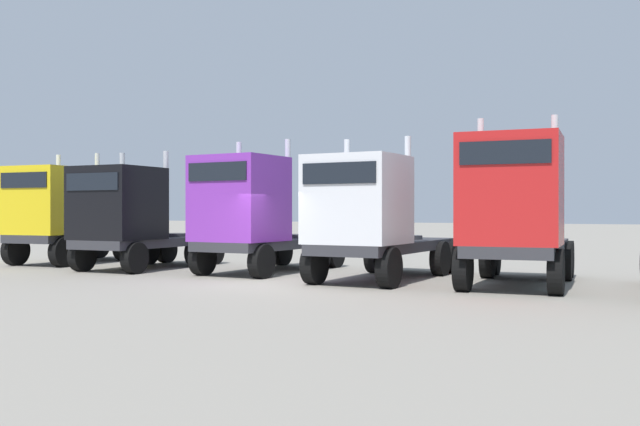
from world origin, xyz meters
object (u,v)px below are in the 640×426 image
object	(u,v)px
semi_truck_black	(129,217)
semi_truck_red	(514,211)
semi_truck_white	(370,218)
semi_truck_yellow	(61,213)
semi_truck_purple	(251,214)

from	to	relation	value
semi_truck_black	semi_truck_red	distance (m)	12.78
semi_truck_black	semi_truck_white	distance (m)	8.82
semi_truck_white	semi_truck_red	size ratio (longest dim) A/B	1.01
semi_truck_black	semi_truck_white	bearing A→B (deg)	88.04
semi_truck_yellow	semi_truck_red	bearing A→B (deg)	82.49
semi_truck_yellow	semi_truck_black	size ratio (longest dim) A/B	1.04
semi_truck_purple	semi_truck_white	size ratio (longest dim) A/B	0.92
semi_truck_white	semi_truck_black	bearing A→B (deg)	-88.94
semi_truck_purple	semi_truck_white	xyz separation A→B (m)	(4.36, -0.51, -0.10)
semi_truck_purple	semi_truck_yellow	bearing A→B (deg)	-90.51
semi_truck_purple	semi_truck_red	distance (m)	8.32
semi_truck_yellow	semi_truck_white	size ratio (longest dim) A/B	0.94
semi_truck_white	semi_truck_red	bearing A→B (deg)	93.66
semi_truck_yellow	semi_truck_black	world-z (taller)	semi_truck_yellow
semi_truck_red	semi_truck_black	bearing A→B (deg)	-94.14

